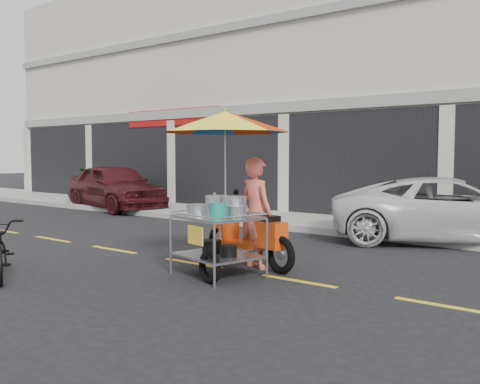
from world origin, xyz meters
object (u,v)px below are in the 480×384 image
Objects in this scene: maroon_sedan at (115,187)px; white_pickup at (451,210)px; near_bicycle at (1,247)px; food_vendor_rig at (235,170)px.

white_pickup is (10.45, 0.00, -0.08)m from maroon_sedan.
food_vendor_rig is at bearing -18.69° from near_bicycle.
white_pickup is at bearing 84.27° from food_vendor_rig.
white_pickup is 8.25m from near_bicycle.
maroon_sedan reaches higher than near_bicycle.
maroon_sedan is 0.92× the size of white_pickup.
maroon_sedan is 2.58× the size of near_bicycle.
near_bicycle is 0.69× the size of food_vendor_rig.
food_vendor_rig reaches higher than white_pickup.
white_pickup is 2.80× the size of near_bicycle.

